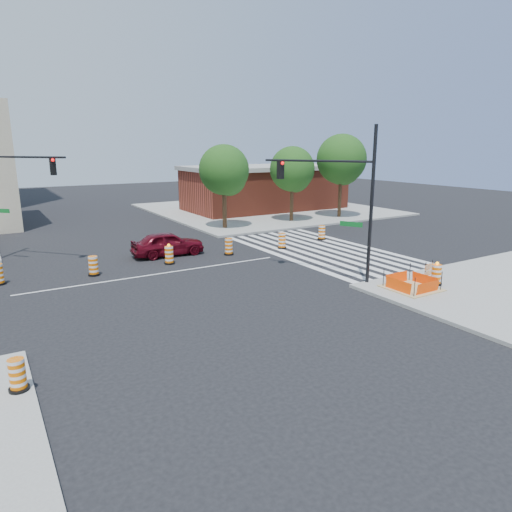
# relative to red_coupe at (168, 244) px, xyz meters

# --- Properties ---
(ground) EXTENTS (120.00, 120.00, 0.00)m
(ground) POSITION_rel_red_coupe_xyz_m (-1.91, -3.71, -0.75)
(ground) COLOR black
(ground) RESTS_ON ground
(sidewalk_ne) EXTENTS (22.00, 22.00, 0.15)m
(sidewalk_ne) POSITION_rel_red_coupe_xyz_m (16.09, 14.29, -0.67)
(sidewalk_ne) COLOR gray
(sidewalk_ne) RESTS_ON ground
(crosswalk_east) EXTENTS (6.75, 13.50, 0.01)m
(crosswalk_east) POSITION_rel_red_coupe_xyz_m (9.04, -3.71, -0.74)
(crosswalk_east) COLOR silver
(crosswalk_east) RESTS_ON ground
(lane_centerline) EXTENTS (14.00, 0.12, 0.01)m
(lane_centerline) POSITION_rel_red_coupe_xyz_m (-1.91, -3.71, -0.74)
(lane_centerline) COLOR silver
(lane_centerline) RESTS_ON ground
(excavation_pit) EXTENTS (2.20, 2.20, 0.90)m
(excavation_pit) POSITION_rel_red_coupe_xyz_m (7.09, -12.71, -0.53)
(excavation_pit) COLOR tan
(excavation_pit) RESTS_ON ground
(brick_storefront) EXTENTS (16.50, 8.50, 4.60)m
(brick_storefront) POSITION_rel_red_coupe_xyz_m (16.09, 14.29, 1.57)
(brick_storefront) COLOR maroon
(brick_storefront) RESTS_ON ground
(red_coupe) EXTENTS (4.44, 1.87, 1.50)m
(red_coupe) POSITION_rel_red_coupe_xyz_m (0.00, 0.00, 0.00)
(red_coupe) COLOR #560713
(red_coupe) RESTS_ON ground
(signal_pole_se) EXTENTS (2.97, 4.89, 7.41)m
(signal_pole_se) POSITION_rel_red_coupe_xyz_m (5.31, -9.53, 3.80)
(signal_pole_se) COLOR black
(signal_pole_se) RESTS_ON ground
(signal_pole_nw) EXTENTS (3.91, 4.34, 7.56)m
(signal_pole_nw) POSITION_rel_red_coupe_xyz_m (-8.15, 3.06, 3.89)
(signal_pole_nw) COLOR black
(signal_pole_nw) RESTS_ON ground
(pit_drum) EXTENTS (0.58, 0.58, 1.13)m
(pit_drum) POSITION_rel_red_coupe_xyz_m (8.57, -12.88, -0.13)
(pit_drum) COLOR black
(pit_drum) RESTS_ON ground
(sw_corner_drum) EXTENTS (0.53, 0.53, 0.91)m
(sw_corner_drum) POSITION_rel_red_coupe_xyz_m (-9.27, -13.36, -0.17)
(sw_corner_drum) COLOR black
(sw_corner_drum) RESTS_ON ground
(barricade) EXTENTS (0.81, 0.23, 0.97)m
(barricade) POSITION_rel_red_coupe_xyz_m (8.91, -12.18, -0.06)
(barricade) COLOR orange
(barricade) RESTS_ON ground
(tree_north_c) EXTENTS (3.98, 3.96, 6.74)m
(tree_north_c) POSITION_rel_red_coupe_xyz_m (7.21, 6.23, 3.77)
(tree_north_c) COLOR #382314
(tree_north_c) RESTS_ON ground
(tree_north_d) EXTENTS (3.87, 3.87, 6.58)m
(tree_north_d) POSITION_rel_red_coupe_xyz_m (13.87, 6.32, 3.67)
(tree_north_d) COLOR #382314
(tree_north_d) RESTS_ON ground
(tree_north_e) EXTENTS (4.51, 4.51, 7.67)m
(tree_north_e) POSITION_rel_red_coupe_xyz_m (19.02, 5.88, 4.40)
(tree_north_e) COLOR #382314
(tree_north_e) RESTS_ON ground
(median_drum_2) EXTENTS (0.60, 0.60, 1.02)m
(median_drum_2) POSITION_rel_red_coupe_xyz_m (-4.91, -2.22, -0.27)
(median_drum_2) COLOR black
(median_drum_2) RESTS_ON ground
(median_drum_3) EXTENTS (0.60, 0.60, 1.18)m
(median_drum_3) POSITION_rel_red_coupe_xyz_m (-0.67, -2.00, -0.26)
(median_drum_3) COLOR black
(median_drum_3) RESTS_ON ground
(median_drum_4) EXTENTS (0.60, 0.60, 1.02)m
(median_drum_4) POSITION_rel_red_coupe_xyz_m (3.30, -1.77, -0.27)
(median_drum_4) COLOR black
(median_drum_4) RESTS_ON ground
(median_drum_5) EXTENTS (0.60, 0.60, 1.02)m
(median_drum_5) POSITION_rel_red_coupe_xyz_m (7.13, -2.03, -0.27)
(median_drum_5) COLOR black
(median_drum_5) RESTS_ON ground
(median_drum_6) EXTENTS (0.60, 0.60, 1.02)m
(median_drum_6) POSITION_rel_red_coupe_xyz_m (11.23, -1.12, -0.27)
(median_drum_6) COLOR black
(median_drum_6) RESTS_ON ground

